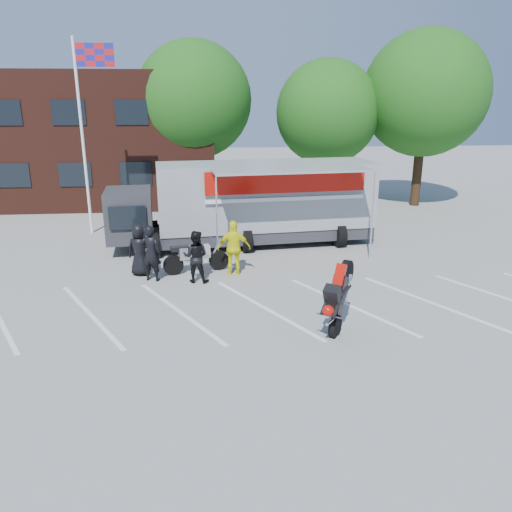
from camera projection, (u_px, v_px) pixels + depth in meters
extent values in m
plane|color=gray|center=(262.00, 324.00, 13.04)|extent=(100.00, 100.00, 0.00)
cube|color=white|center=(258.00, 308.00, 13.99)|extent=(18.09, 13.33, 0.01)
cube|color=#482017|center=(54.00, 138.00, 28.22)|extent=(18.00, 8.00, 7.00)
cylinder|color=white|center=(83.00, 140.00, 20.77)|extent=(0.12, 0.12, 8.00)
cube|color=red|center=(95.00, 55.00, 19.85)|extent=(1.50, 0.04, 0.90)
cylinder|color=#382314|center=(197.00, 175.00, 27.58)|extent=(0.50, 0.50, 3.24)
sphere|color=#1D4C13|center=(194.00, 100.00, 26.39)|extent=(6.12, 6.12, 6.12)
cylinder|color=#382314|center=(325.00, 179.00, 27.29)|extent=(0.50, 0.50, 2.88)
sphere|color=#1D4C13|center=(328.00, 112.00, 26.23)|extent=(5.44, 5.44, 5.44)
cylinder|color=#382314|center=(417.00, 174.00, 27.17)|extent=(0.50, 0.50, 3.42)
sphere|color=#1D4C13|center=(425.00, 94.00, 25.91)|extent=(6.46, 6.46, 6.46)
imported|color=black|center=(140.00, 250.00, 16.43)|extent=(0.95, 0.72, 1.74)
imported|color=black|center=(151.00, 253.00, 15.91)|extent=(0.77, 0.63, 1.83)
imported|color=black|center=(196.00, 257.00, 15.81)|extent=(0.93, 0.79, 1.69)
imported|color=#FBF90D|center=(234.00, 248.00, 16.44)|extent=(1.11, 0.52, 1.84)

